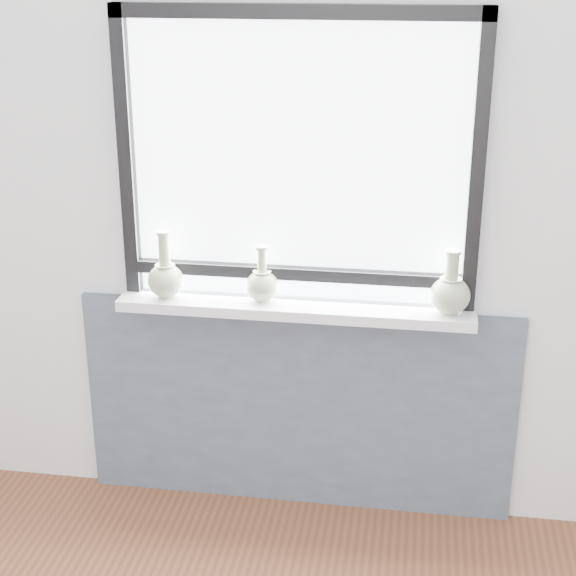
# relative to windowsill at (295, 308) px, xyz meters

# --- Properties ---
(back_wall) EXTENTS (3.60, 0.02, 2.60)m
(back_wall) POSITION_rel_windowsill_xyz_m (0.00, 0.10, 0.42)
(back_wall) COLOR silver
(back_wall) RESTS_ON ground
(apron_panel) EXTENTS (1.70, 0.03, 0.86)m
(apron_panel) POSITION_rel_windowsill_xyz_m (0.00, 0.07, -0.45)
(apron_panel) COLOR #4D5B6B
(apron_panel) RESTS_ON ground
(windowsill) EXTENTS (1.32, 0.18, 0.04)m
(windowsill) POSITION_rel_windowsill_xyz_m (0.00, 0.00, 0.00)
(windowsill) COLOR silver
(windowsill) RESTS_ON apron_panel
(window) EXTENTS (1.30, 0.06, 1.05)m
(window) POSITION_rel_windowsill_xyz_m (0.00, 0.06, 0.56)
(window) COLOR black
(window) RESTS_ON windowsill
(vase_a) EXTENTS (0.14, 0.14, 0.26)m
(vase_a) POSITION_rel_windowsill_xyz_m (-0.49, -0.01, 0.10)
(vase_a) COLOR #A3AF8A
(vase_a) RESTS_ON windowsill
(vase_b) EXTENTS (0.12, 0.12, 0.21)m
(vase_b) POSITION_rel_windowsill_xyz_m (-0.12, 0.01, 0.09)
(vase_b) COLOR #A3AF8A
(vase_b) RESTS_ON windowsill
(vase_c) EXTENTS (0.14, 0.14, 0.24)m
(vase_c) POSITION_rel_windowsill_xyz_m (0.56, -0.01, 0.10)
(vase_c) COLOR #A3AF8A
(vase_c) RESTS_ON windowsill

